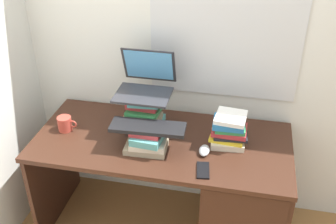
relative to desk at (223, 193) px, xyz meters
The scene contains 10 objects.
wall_back 1.07m from the desk, 132.70° to the left, with size 6.00×0.06×2.60m.
desk is the anchor object (origin of this frame).
book_stack_tall 0.69m from the desk, 168.21° to the left, with size 0.26×0.21×0.24m.
book_stack_keyboard_riser 0.60m from the desk, 169.79° to the right, with size 0.24×0.20×0.14m.
book_stack_side 0.43m from the desk, 92.39° to the left, with size 0.22×0.20×0.19m.
laptop 0.83m from the desk, 161.68° to the left, with size 0.32×0.32×0.24m.
keyboard 0.66m from the desk, 169.79° to the right, with size 0.42×0.14×0.02m, color black.
computer_mouse 0.37m from the desk, 158.13° to the right, with size 0.06×0.10×0.04m, color #A5A8AD.
mug 1.06m from the desk, behind, with size 0.12×0.09×0.09m.
cell_phone 0.41m from the desk, 118.06° to the right, with size 0.07×0.14×0.01m, color black.
Camera 1 is at (0.44, -1.92, 2.11)m, focal length 43.09 mm.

